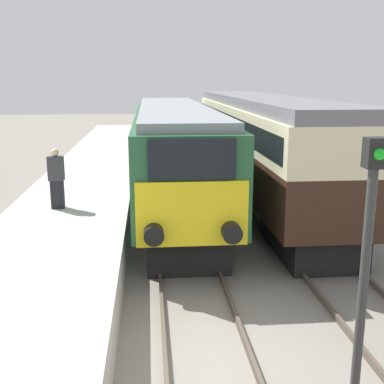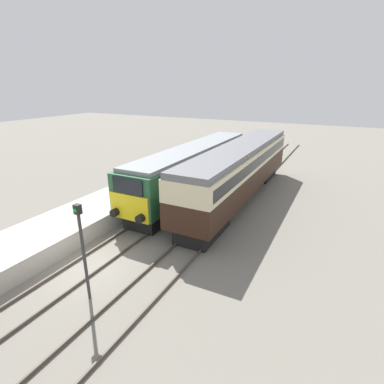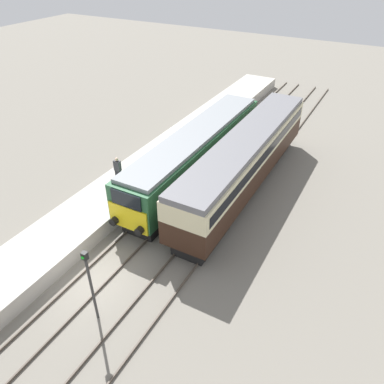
# 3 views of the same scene
# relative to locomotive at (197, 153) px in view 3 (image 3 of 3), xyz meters

# --- Properties ---
(ground_plane) EXTENTS (120.00, 120.00, 0.00)m
(ground_plane) POSITION_rel_locomotive_xyz_m (0.00, -10.97, -2.09)
(ground_plane) COLOR slate
(platform_left) EXTENTS (3.50, 50.00, 0.96)m
(platform_left) POSITION_rel_locomotive_xyz_m (-3.30, -2.97, -1.61)
(platform_left) COLOR #B7B2A8
(platform_left) RESTS_ON ground_plane
(rails_near_track) EXTENTS (1.51, 60.00, 0.14)m
(rails_near_track) POSITION_rel_locomotive_xyz_m (0.00, -5.97, -2.02)
(rails_near_track) COLOR #4C4238
(rails_near_track) RESTS_ON ground_plane
(rails_far_track) EXTENTS (1.50, 60.00, 0.14)m
(rails_far_track) POSITION_rel_locomotive_xyz_m (3.40, -5.97, -2.02)
(rails_far_track) COLOR #4C4238
(rails_far_track) RESTS_ON ground_plane
(locomotive) EXTENTS (2.70, 15.98, 3.68)m
(locomotive) POSITION_rel_locomotive_xyz_m (0.00, 0.00, 0.00)
(locomotive) COLOR black
(locomotive) RESTS_ON ground_plane
(passenger_carriage) EXTENTS (2.75, 16.71, 3.98)m
(passenger_carriage) POSITION_rel_locomotive_xyz_m (3.40, 0.43, 0.32)
(passenger_carriage) COLOR black
(passenger_carriage) RESTS_ON ground_plane
(person_on_platform) EXTENTS (0.44, 0.26, 1.74)m
(person_on_platform) POSITION_rel_locomotive_xyz_m (-3.58, -4.10, -0.25)
(person_on_platform) COLOR black
(person_on_platform) RESTS_ON platform_left
(signal_post) EXTENTS (0.24, 0.28, 3.96)m
(signal_post) POSITION_rel_locomotive_xyz_m (1.70, -12.57, 0.26)
(signal_post) COLOR #333333
(signal_post) RESTS_ON ground_plane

